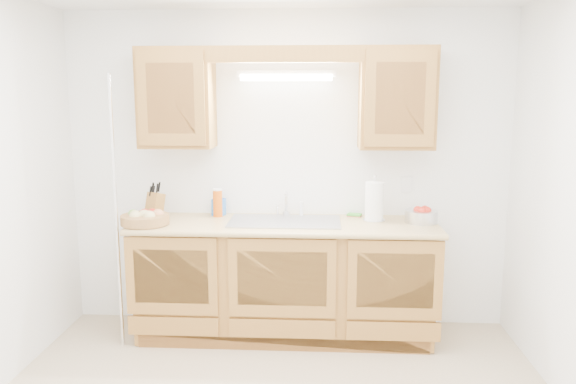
# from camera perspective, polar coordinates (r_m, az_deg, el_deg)

# --- Properties ---
(room) EXTENTS (3.52, 3.50, 2.50)m
(room) POSITION_cam_1_polar(r_m,az_deg,el_deg) (3.01, -1.76, -1.69)
(room) COLOR #C2AA8C
(room) RESTS_ON ground
(base_cabinets) EXTENTS (2.20, 0.60, 0.86)m
(base_cabinets) POSITION_cam_1_polar(r_m,az_deg,el_deg) (4.38, -0.34, -8.95)
(base_cabinets) COLOR olive
(base_cabinets) RESTS_ON ground
(countertop) EXTENTS (2.30, 0.63, 0.04)m
(countertop) POSITION_cam_1_polar(r_m,az_deg,el_deg) (4.24, -0.35, -3.38)
(countertop) COLOR tan
(countertop) RESTS_ON base_cabinets
(upper_cabinet_left) EXTENTS (0.55, 0.33, 0.75)m
(upper_cabinet_left) POSITION_cam_1_polar(r_m,az_deg,el_deg) (4.41, -11.22, 9.33)
(upper_cabinet_left) COLOR olive
(upper_cabinet_left) RESTS_ON room
(upper_cabinet_right) EXTENTS (0.55, 0.33, 0.75)m
(upper_cabinet_right) POSITION_cam_1_polar(r_m,az_deg,el_deg) (4.31, 10.99, 9.33)
(upper_cabinet_right) COLOR olive
(upper_cabinet_right) RESTS_ON room
(valance) EXTENTS (2.20, 0.05, 0.12)m
(valance) POSITION_cam_1_polar(r_m,az_deg,el_deg) (4.15, -0.37, 13.85)
(valance) COLOR olive
(valance) RESTS_ON room
(fluorescent_fixture) EXTENTS (0.76, 0.08, 0.08)m
(fluorescent_fixture) POSITION_cam_1_polar(r_m,az_deg,el_deg) (4.36, -0.18, 11.77)
(fluorescent_fixture) COLOR white
(fluorescent_fixture) RESTS_ON room
(sink) EXTENTS (0.84, 0.46, 0.36)m
(sink) POSITION_cam_1_polar(r_m,az_deg,el_deg) (4.28, -0.33, -3.99)
(sink) COLOR #9E9EA3
(sink) RESTS_ON countertop
(wire_shelf_pole) EXTENTS (0.03, 0.03, 2.00)m
(wire_shelf_pole) POSITION_cam_1_polar(r_m,az_deg,el_deg) (4.22, -17.06, -2.21)
(wire_shelf_pole) COLOR silver
(wire_shelf_pole) RESTS_ON ground
(outlet_plate) EXTENTS (0.08, 0.01, 0.12)m
(outlet_plate) POSITION_cam_1_polar(r_m,az_deg,el_deg) (4.54, 11.95, 0.75)
(outlet_plate) COLOR white
(outlet_plate) RESTS_ON room
(fruit_basket) EXTENTS (0.37, 0.37, 0.11)m
(fruit_basket) POSITION_cam_1_polar(r_m,az_deg,el_deg) (4.30, -14.32, -2.58)
(fruit_basket) COLOR #9F6C40
(fruit_basket) RESTS_ON countertop
(knife_block) EXTENTS (0.15, 0.18, 0.28)m
(knife_block) POSITION_cam_1_polar(r_m,az_deg,el_deg) (4.53, -13.36, -1.22)
(knife_block) COLOR olive
(knife_block) RESTS_ON countertop
(orange_canister) EXTENTS (0.08, 0.08, 0.22)m
(orange_canister) POSITION_cam_1_polar(r_m,az_deg,el_deg) (4.46, -7.16, -1.09)
(orange_canister) COLOR #D6560B
(orange_canister) RESTS_ON countertop
(soap_bottle) EXTENTS (0.11, 0.11, 0.20)m
(soap_bottle) POSITION_cam_1_polar(r_m,az_deg,el_deg) (4.50, -7.05, -1.13)
(soap_bottle) COLOR blue
(soap_bottle) RESTS_ON countertop
(sponge) EXTENTS (0.12, 0.10, 0.02)m
(sponge) POSITION_cam_1_polar(r_m,az_deg,el_deg) (4.49, 6.75, -2.34)
(sponge) COLOR #CC333F
(sponge) RESTS_ON countertop
(paper_towel) EXTENTS (0.17, 0.17, 0.36)m
(paper_towel) POSITION_cam_1_polar(r_m,az_deg,el_deg) (4.31, 8.77, -0.99)
(paper_towel) COLOR silver
(paper_towel) RESTS_ON countertop
(apple_bowl) EXTENTS (0.31, 0.31, 0.13)m
(apple_bowl) POSITION_cam_1_polar(r_m,az_deg,el_deg) (4.34, 13.42, -2.33)
(apple_bowl) COLOR silver
(apple_bowl) RESTS_ON countertop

